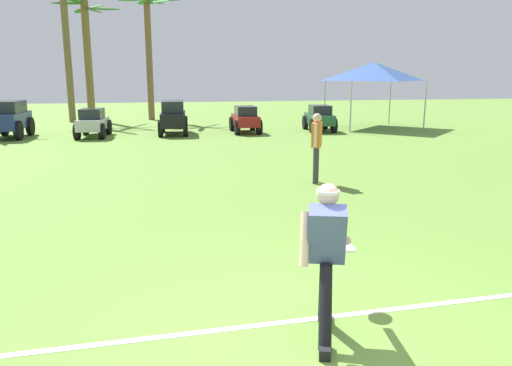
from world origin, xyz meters
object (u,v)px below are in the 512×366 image
parked_car_slot_a (10,118)px  parked_car_slot_d (245,119)px  parked_car_slot_b (93,122)px  palm_tree_right_of_centre (88,51)px  parked_car_slot_e (319,118)px  teammate_near_sideline (317,141)px  event_tent (374,71)px  palm_tree_left_of_centre (66,40)px  palm_tree_far_right (149,44)px  parked_car_slot_c (173,116)px  frisbee_in_flight (344,247)px  frisbee_thrower (326,252)px

parked_car_slot_a → parked_car_slot_d: bearing=-0.0°
parked_car_slot_b → palm_tree_right_of_centre: bearing=97.1°
parked_car_slot_e → palm_tree_right_of_centre: (-10.18, 7.06, 2.97)m
parked_car_slot_d → palm_tree_right_of_centre: 10.34m
parked_car_slot_b → palm_tree_right_of_centre: 8.02m
teammate_near_sideline → parked_car_slot_e: bearing=71.5°
parked_car_slot_b → teammate_near_sideline: bearing=-58.4°
event_tent → parked_car_slot_e: bearing=-162.3°
parked_car_slot_e → palm_tree_right_of_centre: bearing=145.2°
parked_car_slot_a → palm_tree_left_of_centre: 7.12m
parked_car_slot_a → event_tent: size_ratio=0.68×
palm_tree_left_of_centre → palm_tree_far_right: (3.94, 0.59, -0.12)m
parked_car_slot_c → palm_tree_far_right: 7.51m
parked_car_slot_c → event_tent: event_tent is taller
parked_car_slot_a → palm_tree_right_of_centre: palm_tree_right_of_centre is taller
palm_tree_right_of_centre → event_tent: palm_tree_right_of_centre is taller
teammate_near_sideline → parked_car_slot_a: size_ratio=0.65×
parked_car_slot_e → event_tent: (2.77, 0.88, 1.94)m
parked_car_slot_b → palm_tree_far_right: (2.14, 7.15, 3.32)m
frisbee_in_flight → palm_tree_right_of_centre: size_ratio=0.06×
teammate_near_sideline → parked_car_slot_c: 10.43m
teammate_near_sideline → palm_tree_left_of_centre: bearing=115.5°
parked_car_slot_c → palm_tree_far_right: palm_tree_far_right is taller
palm_tree_left_of_centre → parked_car_slot_c: bearing=-51.5°
parked_car_slot_d → parked_car_slot_e: (3.22, -0.01, 0.00)m
parked_car_slot_c → parked_car_slot_e: bearing=-0.7°
parked_car_slot_b → parked_car_slot_d: (6.04, 0.34, 0.00)m
frisbee_thrower → teammate_near_sideline: size_ratio=0.92×
frisbee_in_flight → teammate_near_sideline: teammate_near_sideline is taller
parked_car_slot_d → event_tent: (5.98, 0.87, 1.94)m
frisbee_in_flight → palm_tree_right_of_centre: (-5.30, 22.81, 2.91)m
frisbee_thrower → palm_tree_far_right: (-1.83, 23.17, 3.08)m
palm_tree_left_of_centre → parked_car_slot_a: bearing=-101.4°
parked_car_slot_d → parked_car_slot_a: bearing=180.0°
parked_car_slot_d → frisbee_thrower: bearing=-97.2°
teammate_near_sideline → palm_tree_left_of_centre: 18.20m
event_tent → palm_tree_far_right: bearing=149.0°
parked_car_slot_e → palm_tree_far_right: bearing=136.2°
palm_tree_left_of_centre → palm_tree_far_right: 3.99m
palm_tree_right_of_centre → event_tent: bearing=-25.5°
parked_car_slot_b → palm_tree_left_of_centre: bearing=105.3°
palm_tree_right_of_centre → event_tent: size_ratio=1.73×
parked_car_slot_c → palm_tree_right_of_centre: bearing=119.9°
parked_car_slot_e → frisbee_in_flight: bearing=-107.2°
frisbee_in_flight → parked_car_slot_e: 16.49m
parked_car_slot_d → event_tent: size_ratio=0.63×
palm_tree_left_of_centre → event_tent: palm_tree_left_of_centre is taller
teammate_near_sideline → frisbee_in_flight: bearing=-105.0°
frisbee_in_flight → parked_car_slot_d: parked_car_slot_d is taller
parked_car_slot_a → parked_car_slot_c: 6.14m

